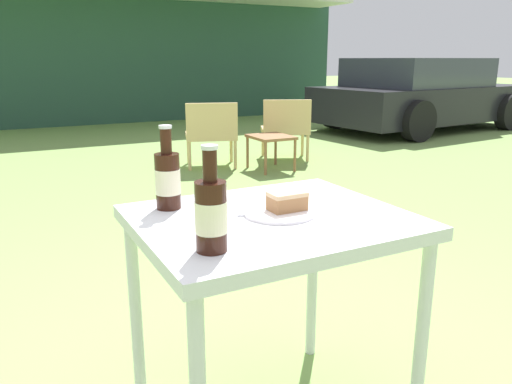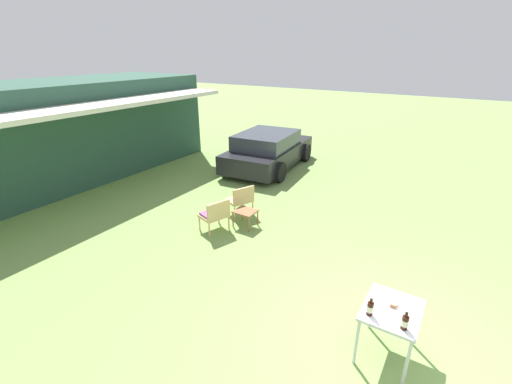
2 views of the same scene
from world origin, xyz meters
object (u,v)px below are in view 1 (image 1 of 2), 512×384
garden_side_table (271,140)px  cola_bottle_near (168,179)px  cake_on_plate (284,207)px  wicker_chair_cushioned (211,131)px  patio_table (271,242)px  wicker_chair_plain (286,126)px  parked_car (420,95)px  cola_bottle_far (211,213)px

garden_side_table → cola_bottle_near: (-2.23, -3.31, 0.50)m
cake_on_plate → wicker_chair_cushioned: bearing=70.5°
cola_bottle_near → patio_table: bearing=-41.1°
patio_table → wicker_chair_plain: bearing=58.5°
wicker_chair_cushioned → garden_side_table: (0.53, -0.44, -0.08)m
cake_on_plate → garden_side_table: bearing=61.3°
wicker_chair_cushioned → cola_bottle_near: bearing=84.0°
parked_car → cake_on_plate: size_ratio=18.23×
cola_bottle_far → cola_bottle_near: bearing=87.1°
patio_table → cola_bottle_far: 0.37m
parked_car → wicker_chair_plain: bearing=-165.1°
parked_car → cola_bottle_far: 8.25m
parked_car → wicker_chair_plain: size_ratio=5.39×
wicker_chair_cushioned → garden_side_table: 0.69m
parked_car → patio_table: bearing=-143.9°
patio_table → parked_car: bearing=41.5°
patio_table → cola_bottle_near: bearing=138.9°
cola_bottle_far → garden_side_table: bearing=58.8°
cola_bottle_near → cola_bottle_far: bearing=-92.9°
patio_table → cake_on_plate: (0.04, -0.00, 0.11)m
wicker_chair_cushioned → cola_bottle_far: bearing=85.8°
cake_on_plate → cola_bottle_near: 0.37m
wicker_chair_cushioned → cola_bottle_near: (-1.70, -3.75, 0.42)m
parked_car → wicker_chair_cushioned: 4.67m
wicker_chair_cushioned → wicker_chair_plain: size_ratio=1.00×
garden_side_table → wicker_chair_plain: bearing=43.6°
cola_bottle_near → cola_bottle_far: size_ratio=1.00×
garden_side_table → patio_table: 4.06m
wicker_chair_cushioned → cola_bottle_far: (-1.72, -4.15, 0.42)m
cake_on_plate → wicker_chair_plain: bearing=59.0°
patio_table → garden_side_table: bearing=60.7°
parked_car → cola_bottle_near: parked_car is taller
wicker_chair_plain → cake_on_plate: size_ratio=3.38×
parked_car → wicker_chair_cushioned: (-4.48, -1.28, -0.18)m
cola_bottle_far → parked_car: bearing=41.2°
garden_side_table → cola_bottle_far: 4.37m
wicker_chair_cushioned → wicker_chair_plain: same height
wicker_chair_cushioned → cake_on_plate: cake_on_plate is taller
patio_table → wicker_chair_cushioned: bearing=70.0°
wicker_chair_plain → cola_bottle_far: (-2.69, -4.13, 0.42)m
garden_side_table → cola_bottle_far: (-2.25, -3.71, 0.50)m
wicker_chair_cushioned → parked_car: bearing=-145.7°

